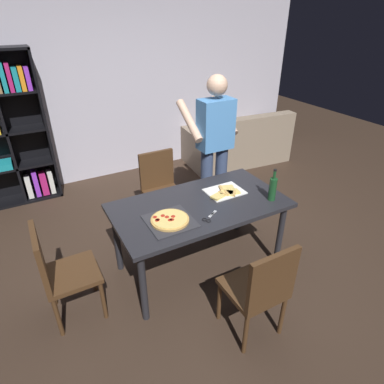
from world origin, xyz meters
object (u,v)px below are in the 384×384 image
dining_table (200,211)px  person_serving_pizza (214,144)px  chair_far_side (161,185)px  chair_near_camera (261,287)px  wine_bottle (273,188)px  chair_left_end (59,270)px  pepperoni_pizza_on_tray (170,220)px  kitchen_scissors (209,218)px  couch (238,145)px

dining_table → person_serving_pizza: bearing=50.0°
chair_far_side → chair_near_camera: bearing=-90.0°
chair_far_side → wine_bottle: (0.63, -1.18, 0.36)m
chair_left_end → wine_bottle: wine_bottle is taller
pepperoni_pizza_on_tray → kitchen_scissors: 0.33m
couch → pepperoni_pizza_on_tray: (-2.26, -2.12, 0.46)m
chair_near_camera → person_serving_pizza: bearing=70.1°
couch → wine_bottle: 2.64m
pepperoni_pizza_on_tray → chair_left_end: bearing=171.8°
dining_table → couch: 2.77m
chair_far_side → wine_bottle: bearing=-61.8°
person_serving_pizza → wine_bottle: 0.97m
chair_near_camera → chair_far_side: 1.84m
chair_near_camera → wine_bottle: bearing=46.3°
couch → person_serving_pizza: 1.96m
chair_left_end → pepperoni_pizza_on_tray: (0.92, -0.13, 0.25)m
chair_left_end → wine_bottle: bearing=-7.7°
chair_far_side → chair_left_end: (-1.29, -0.92, 0.00)m
chair_far_side → couch: 2.19m
chair_far_side → chair_left_end: size_ratio=1.00×
person_serving_pizza → pepperoni_pizza_on_tray: size_ratio=4.53×
chair_far_side → person_serving_pizza: size_ratio=0.51×
chair_left_end → couch: chair_left_end is taller
dining_table → chair_near_camera: chair_near_camera is taller
dining_table → wine_bottle: 0.71m
chair_far_side → pepperoni_pizza_on_tray: bearing=-109.3°
wine_bottle → kitchen_scissors: wine_bottle is taller
pepperoni_pizza_on_tray → dining_table: bearing=19.8°
person_serving_pizza → kitchen_scissors: person_serving_pizza is taller
chair_left_end → person_serving_pizza: 2.06m
person_serving_pizza → wine_bottle: size_ratio=5.54×
chair_far_side → kitchen_scissors: 1.19m
chair_far_side → couch: bearing=29.4°
couch → wine_bottle: (-1.26, -2.25, 0.57)m
pepperoni_pizza_on_tray → wine_bottle: bearing=-7.2°
chair_left_end → couch: (3.18, 1.99, -0.21)m
dining_table → chair_left_end: 1.30m
pepperoni_pizza_on_tray → kitchen_scissors: pepperoni_pizza_on_tray is taller
chair_far_side → kitchen_scissors: chair_far_side is taller
dining_table → person_serving_pizza: (0.59, 0.70, 0.33)m
couch → wine_bottle: size_ratio=5.59×
chair_left_end → pepperoni_pizza_on_tray: 0.97m
wine_bottle → person_serving_pizza: bearing=92.7°
couch → person_serving_pizza: person_serving_pizza is taller
dining_table → couch: bearing=46.4°
chair_near_camera → person_serving_pizza: person_serving_pizza is taller
chair_near_camera → person_serving_pizza: size_ratio=0.51×
dining_table → pepperoni_pizza_on_tray: pepperoni_pizza_on_tray is taller
person_serving_pizza → kitchen_scissors: size_ratio=9.08×
chair_near_camera → pepperoni_pizza_on_tray: 0.90m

